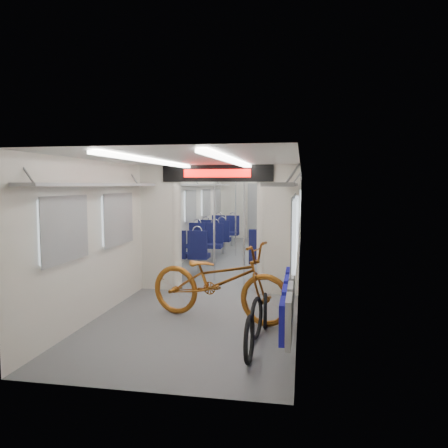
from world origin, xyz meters
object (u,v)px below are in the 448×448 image
(bike_hoop_b, at_px, (256,320))
(flip_bench, at_px, (289,300))
(seat_bay_far_left, at_px, (220,232))
(stanchion_far_right, at_px, (259,215))
(bike_hoop_a, at_px, (249,342))
(stanchion_near_right, at_px, (244,226))
(stanchion_far_left, at_px, (236,214))
(bicycle, at_px, (219,281))
(seat_bay_near_right, at_px, (276,246))
(bike_hoop_c, at_px, (265,312))
(seat_bay_far_right, at_px, (283,233))
(seat_bay_near_left, at_px, (197,245))
(stanchion_near_left, at_px, (214,224))

(bike_hoop_b, bearing_deg, flip_bench, -27.59)
(seat_bay_far_left, bearing_deg, stanchion_far_right, -46.54)
(bike_hoop_a, xyz_separation_m, stanchion_near_right, (-0.56, 3.77, 0.90))
(stanchion_far_left, relative_size, stanchion_far_right, 1.00)
(bicycle, bearing_deg, seat_bay_near_right, 5.00)
(flip_bench, bearing_deg, stanchion_far_left, 104.03)
(flip_bench, height_order, bike_hoop_c, flip_bench)
(seat_bay_far_right, bearing_deg, flip_bench, -86.93)
(bike_hoop_b, xyz_separation_m, seat_bay_far_left, (-1.88, 7.50, 0.28))
(flip_bench, height_order, stanchion_far_left, stanchion_far_left)
(seat_bay_near_right, height_order, stanchion_far_left, stanchion_far_left)
(bike_hoop_b, distance_m, stanchion_far_left, 6.56)
(bicycle, xyz_separation_m, seat_bay_near_right, (0.60, 3.71, 0.01))
(bicycle, distance_m, stanchion_near_right, 2.36)
(bike_hoop_b, height_order, seat_bay_near_left, seat_bay_near_left)
(seat_bay_near_left, height_order, seat_bay_far_right, seat_bay_near_left)
(seat_bay_near_left, bearing_deg, stanchion_far_left, 70.20)
(bike_hoop_a, bearing_deg, stanchion_near_right, 98.43)
(seat_bay_far_right, distance_m, stanchion_near_left, 4.56)
(stanchion_near_left, bearing_deg, stanchion_far_left, 90.83)
(bike_hoop_a, height_order, seat_bay_near_left, seat_bay_near_left)
(bike_hoop_c, bearing_deg, stanchion_far_left, 102.48)
(bicycle, height_order, stanchion_near_left, stanchion_near_left)
(seat_bay_near_left, distance_m, stanchion_near_left, 1.65)
(bicycle, relative_size, seat_bay_near_left, 1.09)
(bike_hoop_b, height_order, bike_hoop_c, bike_hoop_b)
(seat_bay_near_left, xyz_separation_m, seat_bay_far_left, (0.00, 2.91, -0.00))
(seat_bay_far_left, height_order, stanchion_far_left, stanchion_far_left)
(stanchion_near_right, bearing_deg, bike_hoop_a, -81.57)
(bike_hoop_b, relative_size, stanchion_near_right, 0.24)
(stanchion_far_left, bearing_deg, seat_bay_far_right, 44.58)
(bike_hoop_c, distance_m, stanchion_near_left, 3.20)
(bicycle, relative_size, stanchion_far_right, 0.94)
(bike_hoop_b, xyz_separation_m, seat_bay_near_right, (-0.01, 4.42, 0.33))
(bike_hoop_a, distance_m, stanchion_far_left, 7.32)
(seat_bay_near_left, bearing_deg, bike_hoop_b, -67.72)
(bike_hoop_c, distance_m, stanchion_far_left, 6.16)
(seat_bay_far_left, bearing_deg, seat_bay_near_left, -90.00)
(bike_hoop_b, xyz_separation_m, stanchion_far_right, (-0.57, 6.12, 0.90))
(bike_hoop_c, height_order, seat_bay_near_left, seat_bay_near_left)
(flip_bench, distance_m, bike_hoop_b, 0.57)
(seat_bay_near_right, bearing_deg, stanchion_near_left, -134.73)
(seat_bay_near_right, distance_m, stanchion_near_right, 1.63)
(stanchion_near_left, bearing_deg, seat_bay_far_left, 99.13)
(bike_hoop_a, bearing_deg, flip_bench, 54.69)
(bike_hoop_c, bearing_deg, bike_hoop_b, -99.71)
(seat_bay_near_left, height_order, seat_bay_far_left, seat_bay_near_left)
(seat_bay_near_right, height_order, seat_bay_far_left, seat_bay_near_right)
(bike_hoop_c, height_order, seat_bay_far_left, seat_bay_far_left)
(seat_bay_far_left, height_order, seat_bay_far_right, seat_bay_far_left)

